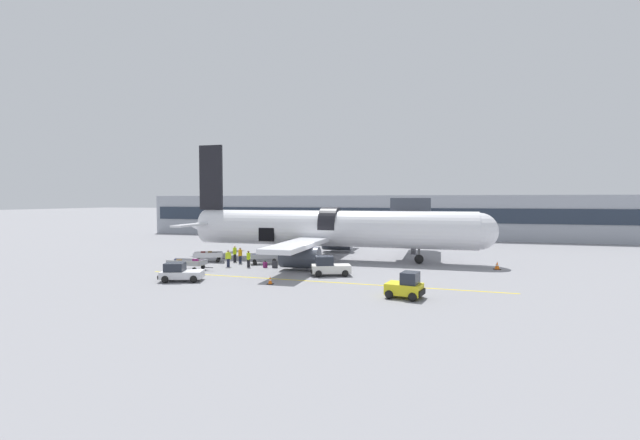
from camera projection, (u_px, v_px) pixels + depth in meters
ground_plane at (311, 273)px, 36.70m from camera, size 500.00×500.00×0.00m
apron_marking_line at (313, 281)px, 32.84m from camera, size 29.11×1.08×0.01m
terminal_strip at (378, 215)px, 75.43m from camera, size 81.50×13.47×6.96m
jet_bridge_stub at (413, 215)px, 48.10m from camera, size 4.04×11.16×6.45m
airplane at (326, 229)px, 44.30m from camera, size 32.83×25.59×12.33m
baggage_tug_lead at (329, 267)px, 35.30m from camera, size 3.59×2.63×1.61m
baggage_tug_mid at (406, 287)px, 27.22m from camera, size 2.55×2.27×1.69m
baggage_tug_rear at (180, 273)px, 32.90m from camera, size 3.55×2.71×1.42m
baggage_cart_loading at (265, 258)px, 41.72m from camera, size 3.62×2.46×1.06m
baggage_cart_queued at (209, 257)px, 43.05m from camera, size 3.70×2.48×1.11m
baggage_cart_empty at (187, 264)px, 38.05m from camera, size 4.24×2.00×1.00m
ground_crew_loader_a at (235, 253)px, 42.94m from camera, size 0.38×0.57×1.66m
ground_crew_loader_b at (240, 255)px, 41.96m from camera, size 0.42×0.55×1.58m
ground_crew_driver at (248, 259)px, 39.58m from camera, size 0.45×0.53×1.54m
ground_crew_supervisor at (228, 258)px, 39.84m from camera, size 0.55×0.44×1.58m
ground_crew_helper at (290, 255)px, 41.17m from camera, size 0.61×0.56×1.81m
suitcase_on_tarmac_upright at (275, 264)px, 39.29m from camera, size 0.46×0.30×0.76m
suitcase_on_tarmac_spare at (265, 265)px, 39.38m from camera, size 0.44×0.42×0.64m
safety_cone_nose at (497, 266)px, 38.37m from camera, size 0.63×0.63×0.70m
safety_cone_engine_left at (270, 280)px, 31.66m from camera, size 0.45×0.45×0.60m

